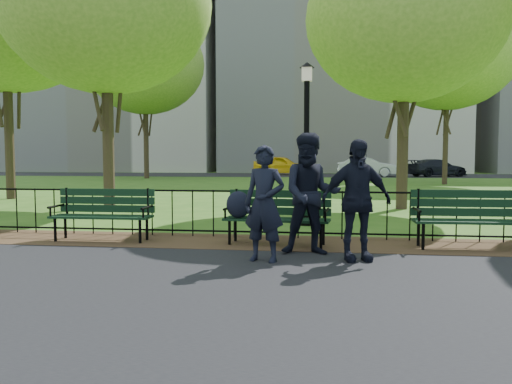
# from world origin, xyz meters

# --- Properties ---
(ground) EXTENTS (120.00, 120.00, 0.00)m
(ground) POSITION_xyz_m (0.00, 0.00, 0.00)
(ground) COLOR #305E18
(asphalt_path) EXTENTS (60.00, 9.20, 0.01)m
(asphalt_path) POSITION_xyz_m (0.00, -3.40, 0.01)
(asphalt_path) COLOR black
(asphalt_path) RESTS_ON ground
(dirt_strip) EXTENTS (60.00, 1.60, 0.01)m
(dirt_strip) POSITION_xyz_m (0.00, 1.50, 0.01)
(dirt_strip) COLOR #3D2E19
(dirt_strip) RESTS_ON ground
(far_street) EXTENTS (70.00, 9.00, 0.01)m
(far_street) POSITION_xyz_m (0.00, 35.00, 0.01)
(far_street) COLOR black
(far_street) RESTS_ON ground
(iron_fence) EXTENTS (24.06, 0.06, 1.00)m
(iron_fence) POSITION_xyz_m (0.00, 2.00, 0.50)
(iron_fence) COLOR black
(iron_fence) RESTS_ON ground
(apartment_west) EXTENTS (22.00, 15.00, 26.00)m
(apartment_west) POSITION_xyz_m (-22.00, 48.00, 13.00)
(apartment_west) COLOR beige
(apartment_west) RESTS_ON ground
(apartment_mid) EXTENTS (24.00, 15.00, 30.00)m
(apartment_mid) POSITION_xyz_m (2.00, 48.00, 15.00)
(apartment_mid) COLOR beige
(apartment_mid) RESTS_ON ground
(park_bench_main) EXTENTS (1.85, 0.76, 1.02)m
(park_bench_main) POSITION_xyz_m (-0.82, 1.29, 0.64)
(park_bench_main) COLOR black
(park_bench_main) RESTS_ON ground
(park_bench_left_a) EXTENTS (1.81, 0.58, 1.02)m
(park_bench_left_a) POSITION_xyz_m (-3.68, 1.36, 0.58)
(park_bench_left_a) COLOR black
(park_bench_left_a) RESTS_ON ground
(park_bench_right_a) EXTENTS (1.87, 0.61, 1.05)m
(park_bench_right_a) POSITION_xyz_m (2.66, 1.41, 0.60)
(park_bench_right_a) COLOR black
(park_bench_right_a) RESTS_ON ground
(lamppost) EXTENTS (0.32, 0.32, 3.58)m
(lamppost) POSITION_xyz_m (-0.12, 3.90, 1.95)
(lamppost) COLOR black
(lamppost) RESTS_ON ground
(tree_near_w) EXTENTS (6.24, 6.24, 8.70)m
(tree_near_w) POSITION_xyz_m (-6.12, 7.09, 6.04)
(tree_near_w) COLOR #2D2116
(tree_near_w) RESTS_ON ground
(tree_near_e) EXTENTS (5.68, 5.68, 7.91)m
(tree_near_e) POSITION_xyz_m (2.54, 7.80, 5.49)
(tree_near_e) COLOR #2D2116
(tree_near_e) RESTS_ON ground
(tree_mid_w) EXTENTS (7.06, 7.06, 9.84)m
(tree_mid_w) POSITION_xyz_m (-11.01, 9.62, 6.84)
(tree_mid_w) COLOR #2D2116
(tree_mid_w) RESTS_ON ground
(tree_far_e) EXTENTS (7.55, 7.55, 10.53)m
(tree_far_e) POSITION_xyz_m (7.02, 21.77, 7.31)
(tree_far_e) COLOR #2D2116
(tree_far_e) RESTS_ON ground
(tree_far_w) EXTENTS (8.35, 8.35, 11.64)m
(tree_far_w) POSITION_xyz_m (-12.23, 27.16, 8.09)
(tree_far_w) COLOR #2D2116
(tree_far_w) RESTS_ON ground
(person_left) EXTENTS (0.70, 0.55, 1.68)m
(person_left) POSITION_xyz_m (-0.59, -0.09, 0.85)
(person_left) COLOR black
(person_left) RESTS_ON asphalt_path
(person_mid) EXTENTS (0.95, 0.54, 1.88)m
(person_mid) POSITION_xyz_m (0.06, 0.53, 0.95)
(person_mid) COLOR black
(person_mid) RESTS_ON asphalt_path
(person_right) EXTENTS (1.11, 0.69, 1.77)m
(person_right) POSITION_xyz_m (0.72, 0.15, 0.89)
(person_right) COLOR black
(person_right) RESTS_ON asphalt_path
(taxi) EXTENTS (5.05, 2.70, 1.63)m
(taxi) POSITION_xyz_m (-3.22, 35.38, 0.83)
(taxi) COLOR yellow
(taxi) RESTS_ON far_street
(sedan_silver) EXTENTS (4.63, 1.77, 1.51)m
(sedan_silver) POSITION_xyz_m (3.70, 32.73, 0.77)
(sedan_silver) COLOR #B5B8BD
(sedan_silver) RESTS_ON far_street
(sedan_dark) EXTENTS (5.01, 3.51, 1.35)m
(sedan_dark) POSITION_xyz_m (9.06, 32.94, 0.69)
(sedan_dark) COLOR black
(sedan_dark) RESTS_ON far_street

